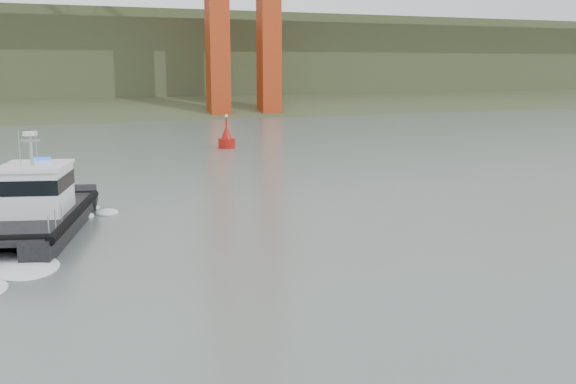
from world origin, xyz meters
name	(u,v)px	position (x,y,z in m)	size (l,w,h in m)	color
ground	(304,302)	(0.00, 0.00, 0.00)	(400.00, 400.00, 0.00)	slate
headlands	(70,68)	(0.00, 125.50, 7.05)	(500.00, 105.36, 27.12)	#3F4E2C
patrol_boat	(35,208)	(-8.04, 12.58, 1.21)	(6.14, 10.59, 4.85)	black
nav_buoy	(227,139)	(8.83, 39.38, 0.87)	(1.59, 1.59, 3.31)	#A1120B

